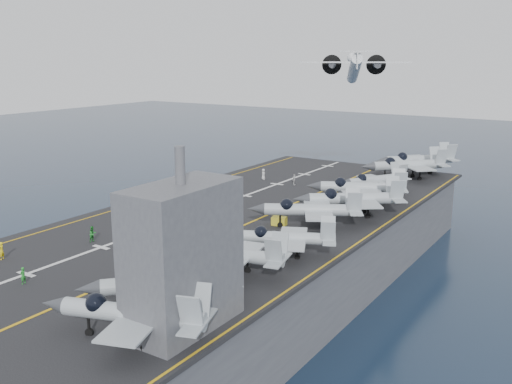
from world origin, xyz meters
The scene contains 29 objects.
ground centered at (0.00, 0.00, 0.00)m, with size 500.00×500.00×0.00m, color #142135.
hull centered at (0.00, 0.00, 5.00)m, with size 36.00×90.00×10.00m, color #56595E.
flight_deck centered at (0.00, 0.00, 10.20)m, with size 38.00×92.00×0.40m, color black.
foul_line centered at (3.00, 0.00, 10.42)m, with size 0.35×90.00×0.02m, color gold.
landing_centerline centered at (-6.00, 0.00, 10.42)m, with size 0.50×90.00×0.02m, color silver.
deck_edge_port centered at (-17.00, 0.00, 10.42)m, with size 0.25×90.00×0.02m, color gold.
deck_edge_stbd centered at (18.50, 0.00, 10.42)m, with size 0.25×90.00×0.02m, color gold.
island_superstructure centered at (15.00, -30.00, 17.90)m, with size 5.00×10.00×15.00m, color #56595E, non-canonical shape.
fighter_jet_0 centered at (13.35, -34.16, 12.86)m, with size 16.41×13.43×4.91m, color #91969E, non-canonical shape.
fighter_jet_1 centered at (11.50, -27.80, 12.87)m, with size 16.72×16.81×4.94m, color gray, non-canonical shape.
fighter_jet_2 centered at (11.57, -18.66, 12.75)m, with size 15.22×11.82×4.70m, color #959BA3, non-canonical shape.
fighter_jet_3 centered at (13.45, -10.64, 12.61)m, with size 15.15×13.17×4.42m, color #90969D, non-canonical shape.
fighter_jet_4 centered at (10.94, 0.36, 12.95)m, with size 17.60×15.78×5.10m, color gray, non-canonical shape.
fighter_jet_5 centered at (13.39, 8.58, 13.06)m, with size 18.43×17.25×5.33m, color gray, non-canonical shape.
fighter_jet_6 centered at (11.50, 15.77, 13.00)m, with size 17.81×15.47×5.20m, color #989FA7, non-canonical shape.
fighter_jet_7 centered at (10.66, 23.49, 12.64)m, with size 13.98×15.51×4.49m, color gray, non-canonical shape.
fighter_jet_8 centered at (11.69, 36.47, 13.17)m, with size 18.81×18.76×5.53m, color #8E969D, non-canonical shape.
tow_cart_a centered at (3.82, -16.71, 10.98)m, with size 2.27×1.92×1.16m, color gold, non-canonical shape.
tow_cart_b centered at (6.85, -0.95, 10.96)m, with size 2.09×1.59×1.12m, color yellow, non-canonical shape.
tow_cart_c centered at (5.33, 18.20, 10.96)m, with size 2.18×1.80×1.12m, color gold, non-canonical shape.
crew_1 centered at (-12.04, -28.68, 11.39)m, with size 1.18×1.40×1.99m, color yellow.
crew_2 centered at (-8.40, -19.04, 11.36)m, with size 0.78×1.17×1.93m, color #1D8027.
crew_3 centered at (-14.54, 11.91, 11.23)m, with size 1.17×1.19×1.67m, color #27883E.
crew_4 centered at (-3.18, 21.03, 11.35)m, with size 1.20×1.36×1.90m, color silver.
crew_5 centered at (-10.03, 21.95, 11.39)m, with size 1.29×1.43×1.98m, color silver.
crew_6 centered at (-4.06, -31.67, 11.25)m, with size 0.86×1.13×1.70m, color green.
crew_7 centered at (3.31, -17.37, 11.41)m, with size 1.40×1.13×2.02m, color silver.
transport_plane centered at (-10.21, 61.42, 29.21)m, with size 30.10×26.64×5.92m, color silver, non-canonical shape.
fighter_jet_9 centered at (11.69, 43.00, 13.17)m, with size 18.81×18.76×5.53m, color #8E969D, non-canonical shape.
Camera 1 is at (43.40, -63.11, 32.14)m, focal length 40.00 mm.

